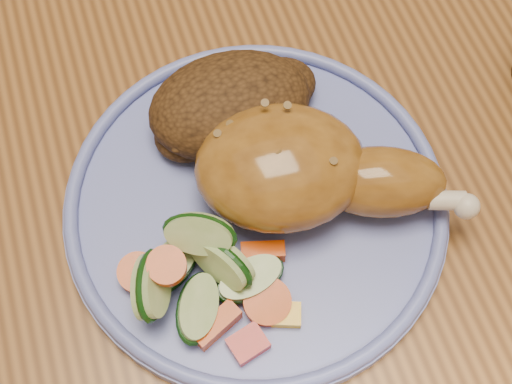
# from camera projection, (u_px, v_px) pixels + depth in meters

# --- Properties ---
(ground) EXTENTS (4.00, 4.00, 0.00)m
(ground) POSITION_uv_depth(u_px,v_px,m) (251.00, 310.00, 1.25)
(ground) COLOR brown
(ground) RESTS_ON ground
(dining_table) EXTENTS (0.90, 1.40, 0.75)m
(dining_table) POSITION_uv_depth(u_px,v_px,m) (247.00, 96.00, 0.65)
(dining_table) COLOR brown
(dining_table) RESTS_ON ground
(plate) EXTENTS (0.27, 0.27, 0.01)m
(plate) POSITION_uv_depth(u_px,v_px,m) (256.00, 205.00, 0.50)
(plate) COLOR #6470BE
(plate) RESTS_ON dining_table
(plate_rim) EXTENTS (0.27, 0.27, 0.01)m
(plate_rim) POSITION_uv_depth(u_px,v_px,m) (256.00, 198.00, 0.49)
(plate_rim) COLOR #6470BE
(plate_rim) RESTS_ON plate
(chicken_leg) EXTENTS (0.18, 0.13, 0.06)m
(chicken_leg) POSITION_uv_depth(u_px,v_px,m) (305.00, 171.00, 0.48)
(chicken_leg) COLOR #955F1F
(chicken_leg) RESTS_ON plate
(rice_pilaf) EXTENTS (0.13, 0.09, 0.05)m
(rice_pilaf) POSITION_uv_depth(u_px,v_px,m) (233.00, 105.00, 0.51)
(rice_pilaf) COLOR #422710
(rice_pilaf) RESTS_ON plate
(vegetable_pile) EXTENTS (0.11, 0.11, 0.05)m
(vegetable_pile) POSITION_uv_depth(u_px,v_px,m) (202.00, 276.00, 0.46)
(vegetable_pile) COLOR #A50A05
(vegetable_pile) RESTS_ON plate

